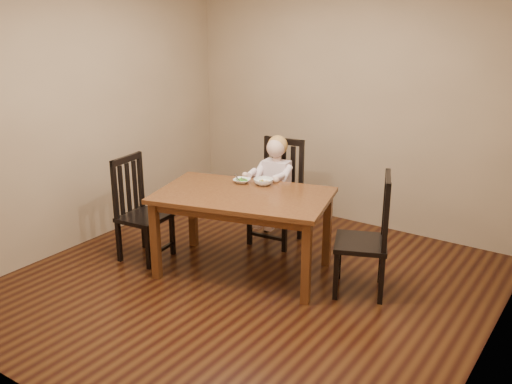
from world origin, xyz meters
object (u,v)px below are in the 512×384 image
Objects in this scene: chair_right at (368,237)px; toddler at (276,180)px; chair_child at (278,194)px; bowl_veg at (263,182)px; dining_table at (243,203)px; chair_left at (140,211)px; bowl_peas at (242,181)px.

toddler is (-1.24, 0.48, 0.17)m from chair_right.
chair_child is 5.85× the size of bowl_veg.
bowl_veg reaches higher than dining_table.
chair_right reaches higher than bowl_veg.
bowl_veg is at bearing 65.47° from chair_right.
dining_table is 1.63× the size of chair_right.
dining_table is 0.34m from bowl_veg.
chair_right reaches higher than chair_left.
bowl_veg reaches higher than bowl_peas.
chair_child is at bearing 106.55° from bowl_veg.
chair_right is 1.33m from bowl_peas.
chair_left is at bearing -149.12° from bowl_veg.
chair_left is at bearing -146.46° from bowl_peas.
bowl_peas is at bearing 77.26° from toddler.
bowl_veg is at bearing 115.13° from chair_left.
chair_child is at bearing 84.45° from bowl_peas.
bowl_peas is (0.83, 0.55, 0.31)m from chair_left.
chair_right is at bearing -2.10° from bowl_veg.
bowl_peas is at bearing 127.49° from dining_table.
dining_table is 2.81× the size of toddler.
chair_right is at bearing 152.74° from toddler.
bowl_peas is 0.21m from bowl_veg.
toddler is at bearing 107.79° from bowl_veg.
chair_left is at bearing 82.74° from chair_right.
chair_right reaches higher than dining_table.
bowl_peas is (-0.06, -0.51, 0.12)m from toddler.
dining_table is 9.39× the size of bowl_veg.
chair_child is 0.63m from bowl_peas.
toddler is 3.90× the size of bowl_peas.
chair_left is at bearing 43.98° from toddler.
bowl_veg is (0.15, -0.50, 0.29)m from chair_child.
chair_left is 1.65× the size of toddler.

